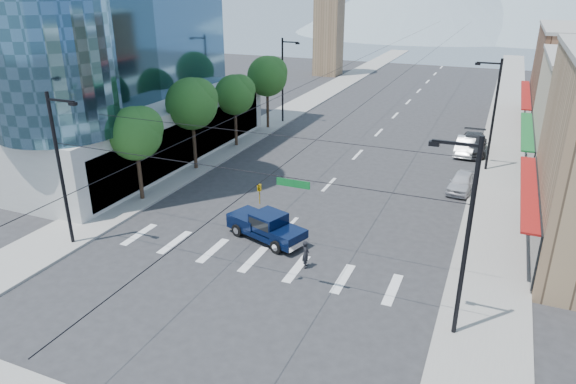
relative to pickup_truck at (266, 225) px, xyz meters
The scene contains 17 objects.
ground 4.15m from the pickup_truck, 81.80° to the right, with size 160.00×160.00×0.00m, color #28282B.
sidewalk_left 37.77m from the pickup_truck, 107.61° to the left, with size 4.00×120.00×0.15m, color gray.
sidewalk_right 38.14m from the pickup_truck, 70.74° to the left, with size 4.00×120.00×0.15m, color gray.
clock_tower 60.92m from the pickup_truck, 105.35° to the left, with size 4.80×4.80×20.40m.
mountain_right 157.55m from the pickup_truck, 82.49° to the left, with size 90.00×90.00×18.00m, color gray.
tree_near 11.45m from the pickup_truck, 168.73° to the left, with size 3.65×3.64×6.71m.
tree_midnear 14.65m from the pickup_truck, 139.09° to the left, with size 4.09×4.09×7.52m.
tree_midfar 19.64m from the pickup_truck, 123.11° to the left, with size 3.65×3.64×6.71m.
tree_far 25.79m from the pickup_truck, 114.44° to the left, with size 4.09×4.09×7.52m.
signal_rig 6.29m from the pickup_truck, 81.26° to the right, with size 21.80×0.20×9.00m.
lamp_pole_nw 28.17m from the pickup_truck, 111.21° to the left, with size 2.00×0.25×9.00m.
lamp_pole_ne 21.60m from the pickup_truck, 58.00° to the left, with size 2.00×0.25×9.00m.
pickup_truck is the anchor object (origin of this frame).
pedestrian 3.98m from the pickup_truck, 32.65° to the right, with size 0.57×0.38×1.58m, color black.
parked_car_near 16.09m from the pickup_truck, 51.66° to the left, with size 1.65×4.10×1.40m, color silver.
parked_car_mid 23.90m from the pickup_truck, 66.89° to the left, with size 1.57×4.51×1.49m, color white.
parked_car_far 24.75m from the pickup_truck, 66.23° to the left, with size 2.32×5.70×1.65m, color #2C2C2E.
Camera 1 is at (11.32, -20.78, 14.25)m, focal length 32.00 mm.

